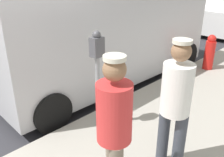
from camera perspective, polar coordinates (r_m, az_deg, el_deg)
ground_plane at (r=4.85m, az=-19.75°, el=-7.99°), size 80.00×80.00×0.00m
parking_meter_near at (r=3.60m, az=-3.38°, el=3.27°), size 0.14×0.18×1.52m
pedestrian_in_red at (r=2.40m, az=0.52°, el=-10.83°), size 0.34×0.34×1.63m
pedestrian_in_white at (r=2.88m, az=14.32°, el=-5.02°), size 0.36×0.34×1.64m
parked_van at (r=5.68m, az=-1.74°, el=10.69°), size 2.21×5.24×2.15m
fire_hydrant at (r=6.57m, az=21.45°, el=5.55°), size 0.24×0.24×0.86m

